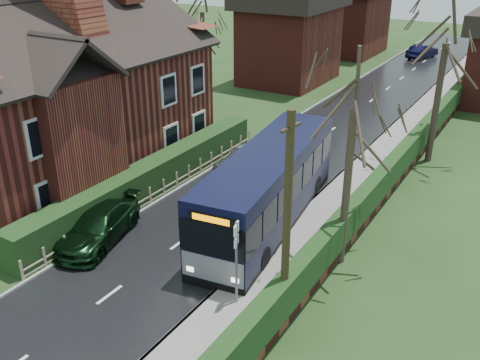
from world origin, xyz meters
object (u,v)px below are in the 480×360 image
Objects in this scene: car_green at (98,226)px; bus at (268,188)px; bus_stop_sign at (236,252)px; brick_house at (65,91)px; car_silver at (247,157)px; telegraph_pole at (287,226)px.

bus is at bearing 28.60° from car_green.
car_green is at bearing 156.60° from bus_stop_sign.
brick_house reaches higher than car_green.
bus_stop_sign reaches higher than car_green.
brick_house is at bearing 175.32° from bus.
bus is 5.81m from bus_stop_sign.
car_silver is 12.87m from telegraph_pole.
car_silver is 9.44m from car_green.
telegraph_pole is at bearing -43.39° from car_silver.
bus_stop_sign is (1.79, -5.50, 0.44)m from bus.
telegraph_pole is at bearing -19.40° from brick_house.
bus reaches higher than car_green.
telegraph_pole reaches higher than car_green.
bus reaches higher than bus_stop_sign.
bus is at bearing 90.50° from bus_stop_sign.
telegraph_pole is (3.59, -5.66, 1.96)m from bus.
bus is 6.99m from telegraph_pole.
car_silver is (-3.71, 4.54, -0.93)m from bus.
bus is 1.55× the size of telegraph_pole.
brick_house reaches higher than bus_stop_sign.
telegraph_pole is at bearing -65.08° from bus.
car_silver is at bearing 66.85° from car_green.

